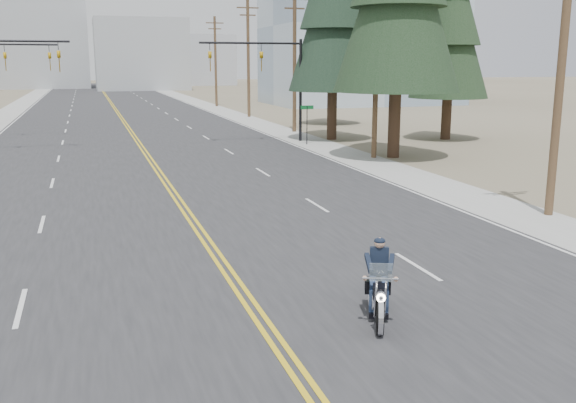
% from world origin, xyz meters
% --- Properties ---
extents(ground_plane, '(400.00, 400.00, 0.00)m').
position_xyz_m(ground_plane, '(0.00, 0.00, 0.00)').
color(ground_plane, '#776D56').
rests_on(ground_plane, ground).
extents(road, '(20.00, 200.00, 0.01)m').
position_xyz_m(road, '(0.00, 70.00, 0.01)').
color(road, '#303033').
rests_on(road, ground).
extents(sidewalk_left, '(3.00, 200.00, 0.01)m').
position_xyz_m(sidewalk_left, '(-11.50, 70.00, 0.01)').
color(sidewalk_left, '#A5A5A0').
rests_on(sidewalk_left, ground).
extents(sidewalk_right, '(3.00, 200.00, 0.01)m').
position_xyz_m(sidewalk_right, '(11.50, 70.00, 0.01)').
color(sidewalk_right, '#A5A5A0').
rests_on(sidewalk_right, ground).
extents(traffic_mast_right, '(7.10, 0.26, 7.00)m').
position_xyz_m(traffic_mast_right, '(8.98, 32.00, 4.94)').
color(traffic_mast_right, black).
rests_on(traffic_mast_right, ground).
extents(street_sign, '(0.90, 0.06, 2.62)m').
position_xyz_m(street_sign, '(10.80, 30.00, 1.80)').
color(street_sign, black).
rests_on(street_sign, ground).
extents(utility_pole_a, '(2.20, 0.30, 11.00)m').
position_xyz_m(utility_pole_a, '(12.50, 8.00, 5.73)').
color(utility_pole_a, brown).
rests_on(utility_pole_a, ground).
extents(utility_pole_b, '(2.20, 0.30, 11.50)m').
position_xyz_m(utility_pole_b, '(12.50, 23.00, 5.98)').
color(utility_pole_b, brown).
rests_on(utility_pole_b, ground).
extents(utility_pole_c, '(2.20, 0.30, 11.00)m').
position_xyz_m(utility_pole_c, '(12.50, 38.00, 5.73)').
color(utility_pole_c, brown).
rests_on(utility_pole_c, ground).
extents(utility_pole_d, '(2.20, 0.30, 11.50)m').
position_xyz_m(utility_pole_d, '(12.50, 53.00, 5.98)').
color(utility_pole_d, brown).
rests_on(utility_pole_d, ground).
extents(utility_pole_e, '(2.20, 0.30, 11.00)m').
position_xyz_m(utility_pole_e, '(12.50, 70.00, 5.73)').
color(utility_pole_e, brown).
rests_on(utility_pole_e, ground).
extents(glass_building, '(24.00, 16.00, 20.00)m').
position_xyz_m(glass_building, '(32.00, 70.00, 10.00)').
color(glass_building, '#9EB5CC').
rests_on(glass_building, ground).
extents(haze_bldg_b, '(18.00, 14.00, 14.00)m').
position_xyz_m(haze_bldg_b, '(8.00, 125.00, 7.00)').
color(haze_bldg_b, '#ADB2B7').
rests_on(haze_bldg_b, ground).
extents(haze_bldg_c, '(16.00, 12.00, 18.00)m').
position_xyz_m(haze_bldg_c, '(40.00, 110.00, 9.00)').
color(haze_bldg_c, '#B7BCC6').
rests_on(haze_bldg_c, ground).
extents(haze_bldg_d, '(20.00, 15.00, 26.00)m').
position_xyz_m(haze_bldg_d, '(-12.00, 140.00, 13.00)').
color(haze_bldg_d, '#ADB2B7').
rests_on(haze_bldg_d, ground).
extents(haze_bldg_e, '(14.00, 14.00, 12.00)m').
position_xyz_m(haze_bldg_e, '(25.00, 150.00, 6.00)').
color(haze_bldg_e, '#B7BCC6').
rests_on(haze_bldg_e, ground).
extents(motorcyclist, '(1.75, 2.43, 1.74)m').
position_xyz_m(motorcyclist, '(2.45, 1.05, 0.87)').
color(motorcyclist, black).
rests_on(motorcyclist, ground).
extents(conifer_mid, '(5.57, 5.57, 14.86)m').
position_xyz_m(conifer_mid, '(21.37, 29.95, 8.53)').
color(conifer_mid, '#382619').
rests_on(conifer_mid, ground).
extents(conifer_far, '(5.69, 5.69, 15.25)m').
position_xyz_m(conifer_far, '(17.78, 43.54, 8.75)').
color(conifer_far, '#382619').
rests_on(conifer_far, ground).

